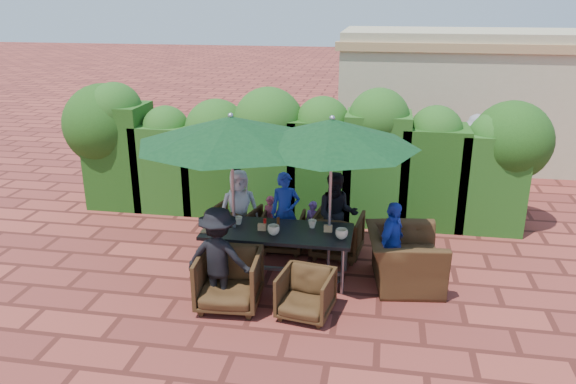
% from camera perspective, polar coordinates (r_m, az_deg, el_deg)
% --- Properties ---
extents(ground, '(80.00, 80.00, 0.00)m').
position_cam_1_polar(ground, '(8.75, -1.74, -7.78)').
color(ground, brown).
rests_on(ground, ground).
extents(dining_table, '(2.18, 0.90, 0.75)m').
position_cam_1_polar(dining_table, '(8.24, -1.06, -4.38)').
color(dining_table, black).
rests_on(dining_table, ground).
extents(umbrella_left, '(2.71, 2.71, 2.46)m').
position_cam_1_polar(umbrella_left, '(7.91, -5.80, 6.26)').
color(umbrella_left, gray).
rests_on(umbrella_left, ground).
extents(umbrella_right, '(2.44, 2.44, 2.46)m').
position_cam_1_polar(umbrella_right, '(7.72, 4.47, 5.98)').
color(umbrella_right, gray).
rests_on(umbrella_right, ground).
extents(chair_far_left, '(0.86, 0.82, 0.75)m').
position_cam_1_polar(chair_far_left, '(9.45, -5.43, -3.24)').
color(chair_far_left, black).
rests_on(chair_far_left, ground).
extents(chair_far_mid, '(0.69, 0.65, 0.70)m').
position_cam_1_polar(chair_far_mid, '(9.24, -0.54, -3.84)').
color(chair_far_mid, black).
rests_on(chair_far_mid, ground).
extents(chair_far_right, '(0.84, 0.80, 0.78)m').
position_cam_1_polar(chair_far_right, '(9.07, 5.07, -4.13)').
color(chair_far_right, black).
rests_on(chair_far_right, ground).
extents(chair_near_left, '(0.87, 0.82, 0.85)m').
position_cam_1_polar(chair_near_left, '(7.63, -6.02, -8.62)').
color(chair_near_left, black).
rests_on(chair_near_left, ground).
extents(chair_near_right, '(0.76, 0.73, 0.69)m').
position_cam_1_polar(chair_near_right, '(7.42, 1.81, -10.10)').
color(chair_near_right, black).
rests_on(chair_near_right, ground).
extents(chair_end_right, '(0.93, 1.29, 1.05)m').
position_cam_1_polar(chair_end_right, '(8.29, 11.76, -5.80)').
color(chair_end_right, black).
rests_on(chair_end_right, ground).
extents(adult_far_left, '(0.75, 0.61, 1.33)m').
position_cam_1_polar(adult_far_left, '(9.30, -4.98, -1.69)').
color(adult_far_left, silver).
rests_on(adult_far_left, ground).
extents(adult_far_mid, '(0.56, 0.49, 1.32)m').
position_cam_1_polar(adult_far_mid, '(9.14, -0.28, -2.03)').
color(adult_far_mid, '#213BB4').
rests_on(adult_far_mid, ground).
extents(adult_far_right, '(0.72, 0.50, 1.39)m').
position_cam_1_polar(adult_far_right, '(8.94, 4.98, -2.35)').
color(adult_far_right, black).
rests_on(adult_far_right, ground).
extents(adult_near_left, '(0.93, 0.48, 1.41)m').
position_cam_1_polar(adult_near_left, '(7.54, -7.04, -6.63)').
color(adult_near_left, black).
rests_on(adult_near_left, ground).
extents(adult_end_right, '(0.62, 0.82, 1.26)m').
position_cam_1_polar(adult_end_right, '(8.19, 10.48, -5.22)').
color(adult_end_right, '#213BB4').
rests_on(adult_end_right, ground).
extents(child_left, '(0.36, 0.32, 0.85)m').
position_cam_1_polar(child_left, '(9.42, -1.81, -2.92)').
color(child_left, '#D94C68').
rests_on(child_left, ground).
extents(child_right, '(0.36, 0.34, 0.82)m').
position_cam_1_polar(child_right, '(9.28, 2.49, -3.38)').
color(child_right, '#814DA7').
rests_on(child_right, ground).
extents(pedestrian_a, '(1.73, 0.96, 1.76)m').
position_cam_1_polar(pedestrian_a, '(12.17, 9.38, 4.26)').
color(pedestrian_a, green).
rests_on(pedestrian_a, ground).
extents(pedestrian_b, '(0.88, 0.57, 1.78)m').
position_cam_1_polar(pedestrian_b, '(12.55, 14.20, 4.44)').
color(pedestrian_b, '#D94C68').
rests_on(pedestrian_b, ground).
extents(pedestrian_c, '(1.01, 1.14, 1.65)m').
position_cam_1_polar(pedestrian_c, '(12.60, 18.52, 3.79)').
color(pedestrian_c, gray).
rests_on(pedestrian_c, ground).
extents(cup_a, '(0.16, 0.16, 0.12)m').
position_cam_1_polar(cup_a, '(8.32, -7.69, -3.30)').
color(cup_a, beige).
rests_on(cup_a, dining_table).
extents(cup_b, '(0.12, 0.12, 0.12)m').
position_cam_1_polar(cup_b, '(8.43, -5.06, -2.90)').
color(cup_b, beige).
rests_on(cup_b, dining_table).
extents(cup_c, '(0.18, 0.18, 0.14)m').
position_cam_1_polar(cup_c, '(8.04, -1.48, -3.87)').
color(cup_c, beige).
rests_on(cup_c, dining_table).
extents(cup_d, '(0.13, 0.13, 0.12)m').
position_cam_1_polar(cup_d, '(8.29, 2.48, -3.25)').
color(cup_d, beige).
rests_on(cup_d, dining_table).
extents(cup_e, '(0.18, 0.18, 0.14)m').
position_cam_1_polar(cup_e, '(7.95, 5.47, -4.25)').
color(cup_e, beige).
rests_on(cup_e, dining_table).
extents(ketchup_bottle, '(0.04, 0.04, 0.17)m').
position_cam_1_polar(ketchup_bottle, '(8.21, -2.36, -3.27)').
color(ketchup_bottle, '#B20C0A').
rests_on(ketchup_bottle, dining_table).
extents(sauce_bottle, '(0.04, 0.04, 0.17)m').
position_cam_1_polar(sauce_bottle, '(8.24, -1.01, -3.16)').
color(sauce_bottle, '#4C230C').
rests_on(sauce_bottle, dining_table).
extents(serving_tray, '(0.35, 0.25, 0.02)m').
position_cam_1_polar(serving_tray, '(8.27, -7.50, -3.84)').
color(serving_tray, olive).
rests_on(serving_tray, dining_table).
extents(number_block_left, '(0.12, 0.06, 0.10)m').
position_cam_1_polar(number_block_left, '(8.20, -2.66, -3.58)').
color(number_block_left, tan).
rests_on(number_block_left, dining_table).
extents(number_block_right, '(0.12, 0.06, 0.10)m').
position_cam_1_polar(number_block_right, '(8.16, 4.09, -3.72)').
color(number_block_right, tan).
rests_on(number_block_right, dining_table).
extents(hedge_wall, '(9.10, 1.60, 2.47)m').
position_cam_1_polar(hedge_wall, '(10.46, -0.46, 4.52)').
color(hedge_wall, '#183A0F').
rests_on(hedge_wall, ground).
extents(building, '(6.20, 3.08, 3.20)m').
position_cam_1_polar(building, '(14.93, 17.32, 9.29)').
color(building, '#BBAF8B').
rests_on(building, ground).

